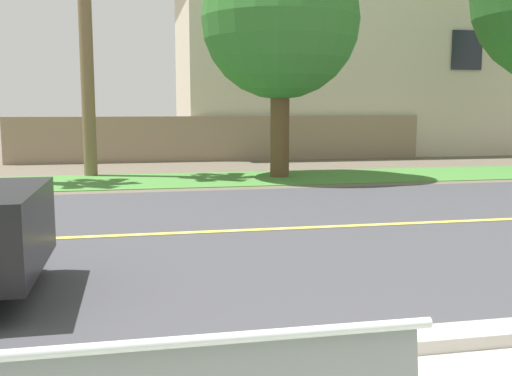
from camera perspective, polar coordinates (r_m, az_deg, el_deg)
ground_plane at (r=9.55m, az=-4.07°, el=-2.37°), size 140.00×140.00×0.00m
curb_edge at (r=4.19m, az=6.35°, el=-15.15°), size 44.00×0.30×0.11m
street_asphalt at (r=8.09m, az=-2.69°, el=-4.19°), size 52.00×8.00×0.01m
road_centre_line at (r=8.09m, az=-2.69°, el=-4.16°), size 48.00×0.14×0.01m
far_verge_grass at (r=13.80m, az=-6.40°, el=0.80°), size 48.00×2.80×0.02m
shade_tree_far_left at (r=14.36m, az=2.92°, el=17.04°), size 3.72×3.72×6.14m
garden_wall at (r=18.67m, az=-3.26°, el=4.79°), size 13.00×0.36×1.40m
house_across_street at (r=23.19m, az=9.18°, el=12.45°), size 13.83×6.91×7.09m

